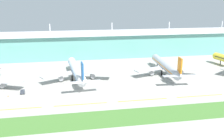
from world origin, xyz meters
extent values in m
plane|color=#A8A59E|center=(0.00, 0.00, 0.00)|extent=(600.00, 600.00, 0.00)
cube|color=#5B9E93|center=(0.00, 103.59, 10.79)|extent=(280.00, 28.00, 21.59)
cube|color=silver|center=(0.00, 103.59, 22.49)|extent=(288.00, 34.00, 1.80)
cylinder|color=silver|center=(-56.00, 97.99, 27.89)|extent=(0.90, 0.90, 9.00)
cylinder|color=silver|center=(0.00, 97.99, 27.89)|extent=(0.90, 0.90, 9.00)
cylinder|color=silver|center=(56.00, 97.99, 27.89)|extent=(0.90, 0.90, 9.00)
cylinder|color=silver|center=(112.00, 97.99, 27.89)|extent=(0.90, 0.90, 9.00)
cube|color=#B7BABF|center=(-81.00, 20.57, 5.20)|extent=(24.67, 16.06, 0.70)
cylinder|color=gray|center=(-82.15, 22.06, 2.40)|extent=(3.37, 4.62, 3.20)
cylinder|color=white|center=(-36.91, 33.62, 6.50)|extent=(10.09, 56.67, 5.80)
cone|color=white|center=(-39.22, 63.73, 6.50)|extent=(5.80, 4.41, 5.51)
cone|color=white|center=(-34.53, 2.51, 7.70)|extent=(5.42, 6.98, 5.72)
cube|color=#19519E|center=(-34.61, 3.51, 14.15)|extent=(1.19, 6.43, 9.50)
cube|color=white|center=(-40.05, 2.59, 7.50)|extent=(10.21, 3.95, 0.36)
cube|color=white|center=(-29.09, 3.43, 7.50)|extent=(10.21, 3.95, 0.36)
cube|color=#B7BABF|center=(-48.54, 28.29, 5.20)|extent=(24.52, 16.75, 0.70)
cylinder|color=gray|center=(-47.45, 29.82, 2.40)|extent=(3.53, 4.73, 3.20)
cube|color=#B7BABF|center=(-24.61, 30.12, 5.20)|extent=(24.93, 13.75, 0.70)
cylinder|color=gray|center=(-25.92, 31.47, 2.40)|extent=(3.53, 4.73, 3.20)
cylinder|color=black|center=(-38.53, 54.70, 1.80)|extent=(0.70, 0.70, 3.60)
cylinder|color=black|center=(-39.87, 30.38, 1.80)|extent=(1.10, 1.10, 3.60)
cylinder|color=black|center=(-33.49, 30.87, 1.80)|extent=(1.10, 1.10, 3.60)
cube|color=#19519E|center=(-36.91, 33.62, 6.90)|extent=(9.69, 51.05, 0.60)
cylinder|color=#ADB2BC|center=(27.86, 34.15, 6.50)|extent=(9.88, 54.53, 5.80)
cone|color=#ADB2BC|center=(30.06, 63.19, 6.50)|extent=(5.80, 4.40, 5.51)
cone|color=#ADB2BC|center=(25.59, 4.11, 7.70)|extent=(5.42, 6.98, 5.72)
cube|color=orange|center=(25.66, 5.11, 14.15)|extent=(1.18, 6.43, 9.50)
cube|color=#ADB2BC|center=(20.14, 5.03, 7.50)|extent=(10.21, 3.95, 0.36)
cube|color=#ADB2BC|center=(31.11, 4.20, 7.50)|extent=(10.21, 3.95, 0.36)
cube|color=#B7BABF|center=(15.56, 30.65, 5.20)|extent=(24.93, 13.76, 0.70)
cylinder|color=gray|center=(16.87, 31.99, 2.40)|extent=(3.53, 4.73, 3.20)
cube|color=#B7BABF|center=(39.50, 28.83, 5.20)|extent=(24.53, 16.74, 0.70)
cylinder|color=gray|center=(38.41, 30.36, 2.40)|extent=(3.53, 4.73, 3.20)
cylinder|color=black|center=(29.40, 54.44, 1.80)|extent=(0.70, 0.70, 3.60)
cylinder|color=black|center=(24.45, 31.40, 1.80)|extent=(1.10, 1.10, 3.60)
cylinder|color=black|center=(30.83, 30.92, 1.80)|extent=(1.10, 1.10, 3.60)
cube|color=orange|center=(27.86, 34.15, 6.90)|extent=(9.51, 49.12, 0.60)
cone|color=yellow|center=(82.85, 60.53, 6.50)|extent=(6.14, 4.92, 5.51)
cylinder|color=black|center=(84.38, 52.11, 1.80)|extent=(0.70, 0.70, 3.60)
cube|color=yellow|center=(-71.00, -12.02, 0.02)|extent=(28.00, 0.70, 0.04)
cube|color=yellow|center=(-37.00, -12.02, 0.02)|extent=(28.00, 0.70, 0.04)
cube|color=yellow|center=(-3.00, -12.02, 0.02)|extent=(28.00, 0.70, 0.04)
cube|color=yellow|center=(31.00, -12.02, 0.02)|extent=(28.00, 0.70, 0.04)
cube|color=#477A33|center=(0.00, -31.11, 0.05)|extent=(300.00, 18.00, 0.10)
cube|color=#333842|center=(-69.48, 10.56, 1.15)|extent=(2.82, 4.61, 1.40)
cylinder|color=black|center=(-68.26, 9.14, 0.45)|extent=(0.44, 0.93, 0.90)
cylinder|color=black|center=(-70.40, 8.93, 0.45)|extent=(0.44, 0.93, 0.90)
cylinder|color=black|center=(-68.56, 12.20, 0.45)|extent=(0.44, 0.93, 0.90)
cylinder|color=black|center=(-70.71, 11.99, 0.45)|extent=(0.44, 0.93, 0.90)
cone|color=orange|center=(-76.97, 7.00, 0.35)|extent=(0.56, 0.56, 0.70)
camera|label=1|loc=(-43.78, -140.33, 54.02)|focal=41.74mm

